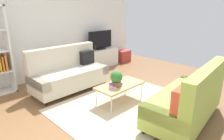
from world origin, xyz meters
The scene contains 15 objects.
ground_plane centered at (0.00, 0.00, 0.00)m, with size 7.68×7.68×0.00m, color brown.
wall_far centered at (0.00, 2.80, 1.45)m, with size 6.40×0.12×2.90m, color white.
area_rug centered at (-0.09, -0.12, 0.01)m, with size 2.90×2.20×0.01m, color beige.
couch_beige centered at (-0.42, 1.50, 0.44)m, with size 1.90×0.85×1.10m.
couch_green centered at (0.25, -1.34, 0.45)m, with size 1.97×1.01×1.10m.
coffee_table centered at (-0.04, 0.08, 0.39)m, with size 1.10×0.56×0.42m.
tv_console centered at (1.51, 2.46, 0.32)m, with size 1.40×0.44×0.64m, color silver.
tv centered at (1.51, 2.44, 0.95)m, with size 1.00×0.20×0.64m.
storage_trunk centered at (2.61, 2.36, 0.22)m, with size 0.52×0.40×0.44m, color #B2382D.
potted_plant centered at (-0.18, 0.05, 0.61)m, with size 0.26×0.26×0.35m.
table_book_0 centered at (-0.18, 0.07, 0.44)m, with size 0.24×0.18×0.03m, color silver.
table_book_1 centered at (-0.18, 0.07, 0.47)m, with size 0.24×0.18×0.04m, color purple.
vase_0 centered at (0.93, 2.51, 0.74)m, with size 0.11×0.11×0.19m, color silver.
vase_1 centered at (1.10, 2.51, 0.70)m, with size 0.10×0.10×0.13m, color #B24C4C.
bottle_0 centered at (1.25, 2.42, 0.73)m, with size 0.05×0.05×0.18m, color #262626.
Camera 1 is at (-3.00, -2.63, 2.03)m, focal length 31.44 mm.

